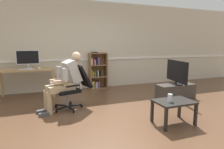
{
  "coord_description": "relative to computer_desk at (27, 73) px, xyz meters",
  "views": [
    {
      "loc": [
        -1.3,
        -3.1,
        1.39
      ],
      "look_at": [
        0.15,
        0.85,
        0.7
      ],
      "focal_mm": 29.59,
      "sensor_mm": 36.0,
      "label": 1
    }
  ],
  "objects": [
    {
      "name": "imac_monitor",
      "position": [
        0.05,
        0.08,
        0.38
      ],
      "size": [
        0.58,
        0.14,
        0.48
      ],
      "color": "silver",
      "rests_on": "computer_desk"
    },
    {
      "name": "ground_plane",
      "position": [
        1.76,
        -2.15,
        -0.65
      ],
      "size": [
        18.0,
        18.0,
        0.0
      ],
      "primitive_type": "plane",
      "color": "brown"
    },
    {
      "name": "office_chair",
      "position": [
        1.03,
        -1.26,
        -0.13
      ],
      "size": [
        0.85,
        0.67,
        0.95
      ],
      "rotation": [
        0.0,
        0.0,
        -1.29
      ],
      "color": "black",
      "rests_on": "ground_plane"
    },
    {
      "name": "bookshelf",
      "position": [
        1.99,
        0.29,
        -0.1
      ],
      "size": [
        0.56,
        0.29,
        1.16
      ],
      "color": "brown",
      "rests_on": "ground_plane"
    },
    {
      "name": "tv_stand",
      "position": [
        3.58,
        -1.48,
        -0.46
      ],
      "size": [
        1.0,
        0.37,
        0.38
      ],
      "color": "#3D3833",
      "rests_on": "ground_plane"
    },
    {
      "name": "keyboard",
      "position": [
        0.0,
        -0.14,
        0.11
      ],
      "size": [
        0.37,
        0.12,
        0.02
      ],
      "primitive_type": "cube",
      "color": "silver",
      "rests_on": "computer_desk"
    },
    {
      "name": "computer_desk",
      "position": [
        0.0,
        0.0,
        0.0
      ],
      "size": [
        1.38,
        0.61,
        0.76
      ],
      "color": "tan",
      "rests_on": "ground_plane"
    },
    {
      "name": "drinking_glass",
      "position": [
        2.43,
        -2.74,
        -0.16
      ],
      "size": [
        0.08,
        0.08,
        0.14
      ],
      "primitive_type": "cylinder",
      "color": "silver",
      "rests_on": "coffee_table"
    },
    {
      "name": "tv_screen",
      "position": [
        3.59,
        -1.48,
        0.05
      ],
      "size": [
        0.25,
        0.94,
        0.61
      ],
      "rotation": [
        0.0,
        0.0,
        1.4
      ],
      "color": "black",
      "rests_on": "tv_stand"
    },
    {
      "name": "coffee_table",
      "position": [
        2.54,
        -2.72,
        -0.3
      ],
      "size": [
        0.67,
        0.47,
        0.42
      ],
      "color": "black",
      "rests_on": "ground_plane"
    },
    {
      "name": "person_seated",
      "position": [
        0.84,
        -1.32,
        0.0
      ],
      "size": [
        0.98,
        0.56,
        1.23
      ],
      "rotation": [
        0.0,
        0.0,
        -1.29
      ],
      "color": "tan",
      "rests_on": "ground_plane"
    },
    {
      "name": "radiator",
      "position": [
        1.15,
        0.39,
        -0.36
      ],
      "size": [
        0.72,
        0.08,
        0.59
      ],
      "color": "white",
      "rests_on": "ground_plane"
    },
    {
      "name": "back_wall",
      "position": [
        1.76,
        0.5,
        0.7
      ],
      "size": [
        12.0,
        0.13,
        2.7
      ],
      "color": "beige",
      "rests_on": "ground_plane"
    },
    {
      "name": "computer_mouse",
      "position": [
        0.32,
        -0.12,
        0.12
      ],
      "size": [
        0.06,
        0.1,
        0.03
      ],
      "primitive_type": "cube",
      "color": "white",
      "rests_on": "computer_desk"
    }
  ]
}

